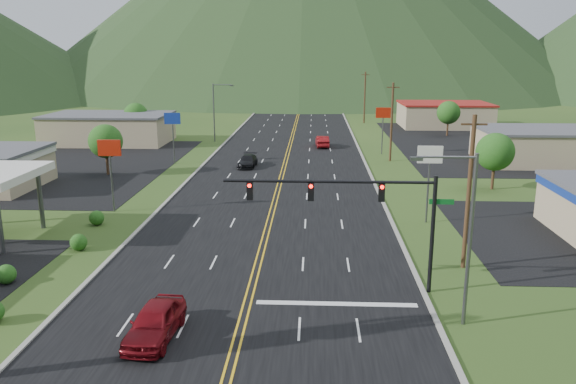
{
  "coord_description": "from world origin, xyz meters",
  "views": [
    {
      "loc": [
        3.65,
        -17.02,
        13.74
      ],
      "look_at": [
        1.91,
        19.84,
        4.5
      ],
      "focal_mm": 35.0,
      "sensor_mm": 36.0,
      "label": 1
    }
  ],
  "objects_px": {
    "car_dark_mid": "(248,161)",
    "car_red_far": "(322,142)",
    "traffic_signal": "(363,204)",
    "streetlight_east": "(464,229)",
    "streetlight_west": "(216,108)",
    "car_red_near": "(155,323)"
  },
  "relations": [
    {
      "from": "traffic_signal",
      "to": "streetlight_east",
      "type": "xyz_separation_m",
      "value": [
        4.7,
        -4.0,
        -0.15
      ]
    },
    {
      "from": "car_dark_mid",
      "to": "car_red_far",
      "type": "bearing_deg",
      "value": 61.85
    },
    {
      "from": "car_red_far",
      "to": "streetlight_east",
      "type": "bearing_deg",
      "value": 92.77
    },
    {
      "from": "car_dark_mid",
      "to": "streetlight_east",
      "type": "bearing_deg",
      "value": -65.58
    },
    {
      "from": "streetlight_east",
      "to": "streetlight_west",
      "type": "xyz_separation_m",
      "value": [
        -22.86,
        60.0,
        0.0
      ]
    },
    {
      "from": "traffic_signal",
      "to": "car_dark_mid",
      "type": "distance_m",
      "value": 38.07
    },
    {
      "from": "car_red_far",
      "to": "car_dark_mid",
      "type": "bearing_deg",
      "value": 55.0
    },
    {
      "from": "car_red_near",
      "to": "streetlight_east",
      "type": "bearing_deg",
      "value": 12.42
    },
    {
      "from": "streetlight_east",
      "to": "streetlight_west",
      "type": "bearing_deg",
      "value": 110.86
    },
    {
      "from": "streetlight_west",
      "to": "car_dark_mid",
      "type": "relative_size",
      "value": 1.84
    },
    {
      "from": "streetlight_east",
      "to": "traffic_signal",
      "type": "bearing_deg",
      "value": 139.61
    },
    {
      "from": "car_dark_mid",
      "to": "car_red_far",
      "type": "distance_m",
      "value": 17.97
    },
    {
      "from": "traffic_signal",
      "to": "car_red_far",
      "type": "distance_m",
      "value": 51.74
    },
    {
      "from": "car_red_near",
      "to": "car_red_far",
      "type": "relative_size",
      "value": 1.01
    },
    {
      "from": "streetlight_west",
      "to": "car_red_near",
      "type": "bearing_deg",
      "value": -83.01
    },
    {
      "from": "car_red_near",
      "to": "car_red_far",
      "type": "distance_m",
      "value": 58.47
    },
    {
      "from": "traffic_signal",
      "to": "streetlight_west",
      "type": "height_order",
      "value": "streetlight_west"
    },
    {
      "from": "streetlight_east",
      "to": "car_red_far",
      "type": "distance_m",
      "value": 56.04
    },
    {
      "from": "traffic_signal",
      "to": "streetlight_west",
      "type": "relative_size",
      "value": 1.46
    },
    {
      "from": "traffic_signal",
      "to": "car_red_far",
      "type": "xyz_separation_m",
      "value": [
        -1.62,
        51.52,
        -4.51
      ]
    },
    {
      "from": "car_dark_mid",
      "to": "car_red_far",
      "type": "xyz_separation_m",
      "value": [
        9.33,
        15.36,
        0.11
      ]
    },
    {
      "from": "car_dark_mid",
      "to": "car_red_near",
      "type": "bearing_deg",
      "value": -86.29
    }
  ]
}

